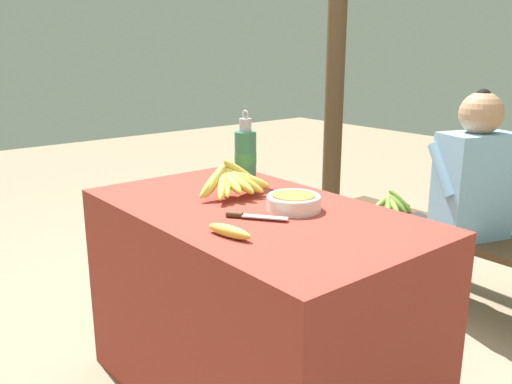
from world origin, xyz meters
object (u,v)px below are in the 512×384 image
(knife, at_px, (248,216))
(serving_bowl, at_px, (294,201))
(banana_bunch_green, at_px, (393,202))
(banana_bunch_ripe, at_px, (233,180))
(support_post_near, at_px, (336,59))
(water_bottle, at_px, (246,156))
(loose_banana_front, at_px, (229,231))
(wooden_bench, at_px, (445,242))
(seated_vendor, at_px, (466,188))

(knife, bearing_deg, serving_bowl, 46.36)
(serving_bowl, xyz_separation_m, banana_bunch_green, (-0.43, 1.16, -0.32))
(serving_bowl, distance_m, knife, 0.19)
(banana_bunch_ripe, xyz_separation_m, serving_bowl, (0.26, 0.06, -0.04))
(banana_bunch_ripe, relative_size, support_post_near, 0.12)
(water_bottle, relative_size, loose_banana_front, 1.82)
(loose_banana_front, height_order, support_post_near, support_post_near)
(support_post_near, bearing_deg, knife, -54.75)
(water_bottle, bearing_deg, knife, -37.45)
(banana_bunch_ripe, distance_m, water_bottle, 0.20)
(serving_bowl, xyz_separation_m, wooden_bench, (-0.10, 1.17, -0.45))
(banana_bunch_ripe, bearing_deg, wooden_bench, 82.54)
(banana_bunch_ripe, height_order, water_bottle, water_bottle)
(water_bottle, height_order, loose_banana_front, water_bottle)
(knife, xyz_separation_m, banana_bunch_green, (-0.41, 1.35, -0.30))
(loose_banana_front, height_order, banana_bunch_green, loose_banana_front)
(wooden_bench, xyz_separation_m, support_post_near, (-1.13, 0.36, 0.88))
(loose_banana_front, distance_m, knife, 0.18)
(wooden_bench, bearing_deg, loose_banana_front, -83.05)
(serving_bowl, xyz_separation_m, support_post_near, (-1.23, 1.53, 0.43))
(banana_bunch_ripe, bearing_deg, support_post_near, 121.37)
(serving_bowl, height_order, wooden_bench, serving_bowl)
(loose_banana_front, distance_m, support_post_near, 2.32)
(banana_bunch_green, xyz_separation_m, support_post_near, (-0.80, 0.36, 0.75))
(loose_banana_front, xyz_separation_m, seated_vendor, (-0.09, 1.48, -0.13))
(knife, relative_size, banana_bunch_green, 0.67)
(knife, xyz_separation_m, seated_vendor, (0.02, 1.33, -0.13))
(support_post_near, bearing_deg, seated_vendor, -17.29)
(water_bottle, distance_m, wooden_bench, 1.23)
(banana_bunch_green, bearing_deg, serving_bowl, -69.50)
(banana_bunch_ripe, distance_m, banana_bunch_green, 1.29)
(banana_bunch_green, bearing_deg, seated_vendor, -2.22)
(banana_bunch_ripe, xyz_separation_m, loose_banana_front, (0.34, -0.27, -0.05))
(loose_banana_front, distance_m, wooden_bench, 1.57)
(banana_bunch_ripe, xyz_separation_m, seated_vendor, (0.26, 1.21, -0.18))
(banana_bunch_ripe, bearing_deg, seated_vendor, 78.08)
(banana_bunch_ripe, relative_size, seated_vendor, 0.27)
(serving_bowl, distance_m, wooden_bench, 1.25)
(seated_vendor, distance_m, banana_bunch_green, 0.46)
(serving_bowl, height_order, support_post_near, support_post_near)
(knife, relative_size, wooden_bench, 0.14)
(water_bottle, height_order, seated_vendor, seated_vendor)
(wooden_bench, height_order, banana_bunch_green, banana_bunch_green)
(loose_banana_front, bearing_deg, water_bottle, 137.37)
(support_post_near, bearing_deg, water_bottle, -59.38)
(support_post_near, bearing_deg, banana_bunch_green, -24.56)
(water_bottle, height_order, banana_bunch_green, water_bottle)
(banana_bunch_ripe, height_order, seated_vendor, seated_vendor)
(water_bottle, distance_m, loose_banana_front, 0.64)
(seated_vendor, bearing_deg, wooden_bench, 7.09)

